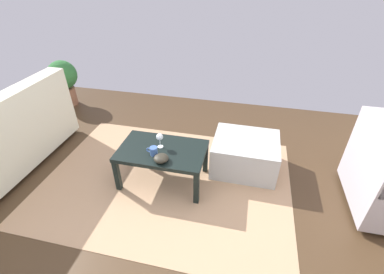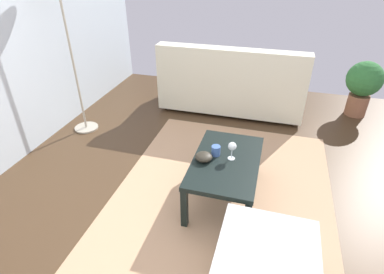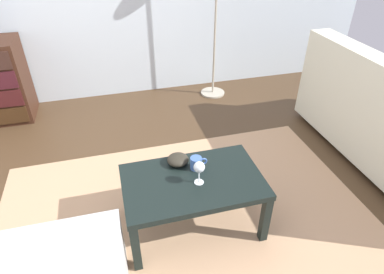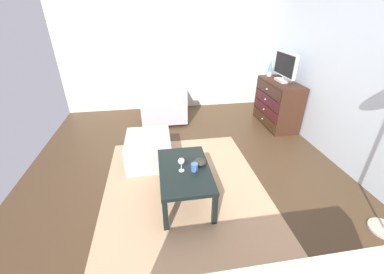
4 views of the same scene
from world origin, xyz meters
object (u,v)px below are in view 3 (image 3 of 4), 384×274
at_px(wine_glass, 199,168).
at_px(bowl_decorative, 178,160).
at_px(mug, 196,163).
at_px(coffee_table, 193,186).

distance_m(wine_glass, bowl_decorative, 0.25).
bearing_deg(wine_glass, mug, 80.66).
bearing_deg(wine_glass, bowl_decorative, 110.79).
bearing_deg(mug, coffee_table, -117.19).
height_order(coffee_table, bowl_decorative, bowl_decorative).
xyz_separation_m(mug, bowl_decorative, (-0.10, 0.08, -0.01)).
xyz_separation_m(coffee_table, bowl_decorative, (-0.05, 0.18, 0.08)).
xyz_separation_m(wine_glass, mug, (0.02, 0.14, -0.07)).
xyz_separation_m(wine_glass, bowl_decorative, (-0.08, 0.22, -0.08)).
distance_m(mug, bowl_decorative, 0.13).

